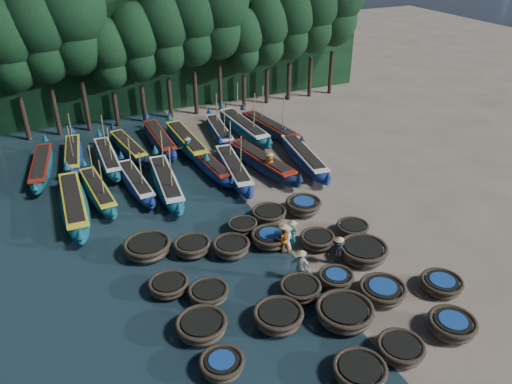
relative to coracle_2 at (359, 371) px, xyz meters
name	(u,v)px	position (x,y,z in m)	size (l,w,h in m)	color
ground	(275,234)	(1.56, 10.07, -0.39)	(120.00, 120.00, 0.00)	gray
foliage_wall	(154,51)	(1.56, 33.57, 4.61)	(40.00, 3.00, 10.00)	black
coracle_2	(359,371)	(0.00, 0.00, 0.00)	(2.16, 2.16, 0.68)	brown
coracle_3	(400,349)	(2.09, 0.20, 0.02)	(2.33, 2.33, 0.71)	brown
coracle_4	(452,325)	(4.87, 0.32, 0.05)	(2.41, 2.41, 0.77)	brown
coracle_5	(222,365)	(-4.57, 2.48, 0.01)	(1.99, 1.99, 0.69)	brown
coracle_6	(278,317)	(-1.48, 3.80, 0.08)	(2.19, 2.19, 0.81)	brown
coracle_7	(344,313)	(1.20, 2.81, 0.08)	(2.83, 2.83, 0.83)	brown
coracle_8	(382,291)	(3.61, 3.33, 0.03)	(2.32, 2.32, 0.73)	brown
coracle_9	(441,284)	(6.43, 2.59, -0.01)	(2.30, 2.30, 0.66)	brown
coracle_10	(202,326)	(-4.60, 4.69, 0.04)	(2.19, 2.19, 0.75)	brown
coracle_11	(208,294)	(-3.61, 6.57, -0.01)	(2.27, 2.27, 0.67)	brown
coracle_12	(300,289)	(0.31, 5.06, 0.01)	(2.35, 2.35, 0.70)	brown
coracle_13	(336,278)	(2.22, 5.03, -0.01)	(2.08, 2.08, 0.66)	brown
coracle_14	(363,252)	(4.58, 6.16, 0.08)	(3.00, 3.00, 0.83)	brown
coracle_15	(169,286)	(-5.09, 7.86, -0.01)	(2.13, 2.13, 0.66)	brown
coracle_16	(231,247)	(-1.32, 9.37, 0.06)	(2.24, 2.24, 0.78)	brown
coracle_17	(270,238)	(0.89, 9.29, 0.04)	(2.55, 2.55, 0.75)	brown
coracle_18	(317,240)	(3.05, 8.08, 0.03)	(2.07, 2.07, 0.73)	brown
coracle_19	(352,229)	(5.41, 8.27, -0.01)	(1.82, 1.82, 0.67)	brown
coracle_20	(148,248)	(-5.24, 11.15, 0.08)	(2.44, 2.44, 0.82)	brown
coracle_21	(192,247)	(-3.12, 10.28, 0.05)	(2.11, 2.11, 0.76)	brown
coracle_22	(242,226)	(0.05, 11.07, -0.02)	(1.94, 1.94, 0.64)	brown
coracle_23	(269,214)	(1.92, 11.55, -0.01)	(2.16, 2.16, 0.67)	brown
coracle_24	(303,206)	(4.11, 11.39, 0.09)	(2.54, 2.54, 0.83)	brown
long_boat_1	(74,204)	(-8.07, 17.10, 0.22)	(1.94, 9.04, 1.59)	navy
long_boat_2	(98,191)	(-6.52, 18.29, 0.12)	(1.87, 7.51, 3.20)	navy
long_boat_3	(136,182)	(-4.12, 18.48, 0.11)	(1.62, 7.38, 3.14)	navy
long_boat_4	(166,183)	(-2.41, 17.45, 0.19)	(2.34, 8.58, 3.66)	navy
long_boat_5	(209,165)	(1.01, 18.87, 0.11)	(1.77, 7.38, 1.30)	navy
long_boat_6	(234,169)	(2.22, 17.46, 0.17)	(2.62, 8.25, 3.54)	navy
long_boat_7	(261,162)	(4.35, 17.65, 0.20)	(2.92, 8.75, 1.56)	#0E1B33
long_boat_8	(304,157)	(7.38, 17.06, 0.19)	(2.68, 8.53, 1.52)	navy
long_boat_9	(42,167)	(-9.37, 23.32, 0.16)	(2.65, 8.03, 1.43)	navy
long_boat_10	(73,155)	(-7.20, 24.45, 0.13)	(2.31, 7.57, 3.24)	navy
long_boat_11	(108,158)	(-5.07, 22.85, 0.14)	(1.54, 7.83, 3.33)	navy
long_boat_12	(129,147)	(-3.32, 24.24, 0.10)	(2.20, 7.26, 1.29)	#0E1B33
long_boat_13	(160,139)	(-0.88, 24.60, 0.17)	(1.54, 8.28, 1.46)	navy
long_boat_14	(187,142)	(0.78, 23.11, 0.21)	(1.64, 8.93, 1.57)	navy
long_boat_15	(219,131)	(3.81, 24.15, 0.13)	(2.32, 7.58, 3.25)	navy
long_boat_16	(243,127)	(5.78, 23.91, 0.23)	(1.90, 9.15, 3.89)	navy
long_boat_17	(270,128)	(7.65, 22.93, 0.20)	(2.67, 8.61, 3.69)	#0E1B33
fisherman_0	(287,238)	(1.39, 8.42, 0.43)	(0.79, 0.56, 1.70)	silver
fisherman_1	(292,233)	(1.77, 8.57, 0.52)	(0.60, 0.70, 1.81)	#17625F
fisherman_2	(284,238)	(1.22, 8.45, 0.47)	(0.94, 0.84, 1.81)	#C26619
fisherman_3	(338,251)	(3.12, 6.29, 0.46)	(1.21, 1.08, 1.82)	black
fisherman_4	(300,266)	(0.81, 5.97, 0.53)	(0.98, 1.04, 1.93)	silver
fisherman_5	(188,148)	(0.36, 21.43, 0.44)	(1.54, 0.95, 1.79)	#17625F
fisherman_6	(270,165)	(4.36, 16.36, 0.53)	(0.63, 0.89, 1.92)	#C26619
tree_2	(7,45)	(-9.84, 30.07, 6.93)	(4.51, 4.51, 10.63)	black
tree_3	(39,32)	(-7.54, 30.07, 7.61)	(4.92, 4.92, 11.60)	black
tree_4	(71,20)	(-5.24, 30.07, 8.28)	(5.34, 5.34, 12.58)	black
tree_5	(108,54)	(-2.94, 30.07, 5.58)	(3.68, 3.68, 8.68)	black
tree_6	(136,42)	(-0.64, 30.07, 6.26)	(4.09, 4.09, 9.65)	black
tree_7	(164,31)	(1.66, 30.07, 6.93)	(4.51, 4.51, 10.63)	black
tree_8	(191,20)	(3.96, 30.07, 7.61)	(4.92, 4.92, 11.60)	black
tree_9	(217,9)	(6.26, 30.07, 8.28)	(5.34, 5.34, 12.58)	black
tree_10	(243,40)	(8.56, 30.07, 5.58)	(3.68, 3.68, 8.68)	black
tree_11	(267,30)	(10.86, 30.07, 6.26)	(4.09, 4.09, 9.65)	black
tree_12	(291,20)	(13.16, 30.07, 6.93)	(4.51, 4.51, 10.63)	black
tree_13	(314,10)	(15.46, 30.07, 7.61)	(4.92, 4.92, 11.60)	black
tree_14	(336,0)	(17.76, 30.07, 8.28)	(5.34, 5.34, 12.58)	black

